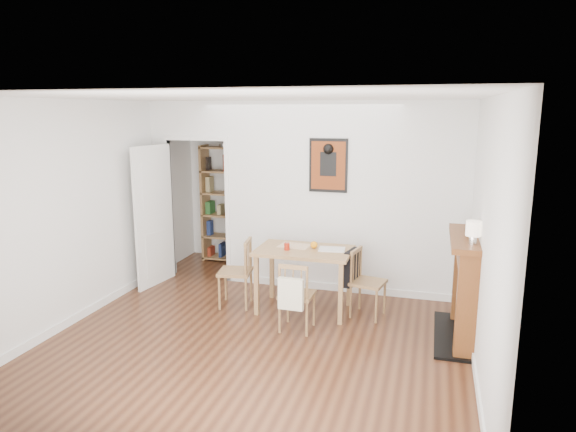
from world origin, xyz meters
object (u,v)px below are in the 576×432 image
(dining_table, at_px, (304,257))
(red_glass, at_px, (287,246))
(chair_right, at_px, (367,282))
(mantel_lamp, at_px, (473,230))
(orange_fruit, at_px, (314,245))
(bookshelf, at_px, (227,205))
(ceramic_jar_b, at_px, (469,227))
(fireplace, at_px, (465,285))
(chair_front, at_px, (297,295))
(notebook, at_px, (332,249))
(ceramic_jar_a, at_px, (471,230))
(chair_left, at_px, (235,273))

(dining_table, bearing_deg, red_glass, -153.38)
(chair_right, distance_m, mantel_lamp, 1.58)
(mantel_lamp, bearing_deg, orange_fruit, 158.30)
(bookshelf, distance_m, ceramic_jar_b, 4.11)
(fireplace, height_order, orange_fruit, fireplace)
(chair_front, height_order, ceramic_jar_b, ceramic_jar_b)
(chair_right, relative_size, notebook, 2.63)
(bookshelf, distance_m, notebook, 2.74)
(mantel_lamp, bearing_deg, ceramic_jar_a, 89.13)
(mantel_lamp, distance_m, ceramic_jar_a, 0.42)
(orange_fruit, relative_size, notebook, 0.28)
(bookshelf, bearing_deg, chair_right, -34.56)
(chair_right, distance_m, fireplace, 1.17)
(bookshelf, height_order, orange_fruit, bookshelf)
(chair_right, distance_m, notebook, 0.58)
(bookshelf, bearing_deg, orange_fruit, -42.49)
(chair_right, bearing_deg, ceramic_jar_a, -13.58)
(chair_right, height_order, mantel_lamp, mantel_lamp)
(chair_front, relative_size, orange_fruit, 9.18)
(red_glass, xyz_separation_m, ceramic_jar_b, (2.09, 0.06, 0.37))
(ceramic_jar_a, bearing_deg, dining_table, 172.85)
(dining_table, bearing_deg, mantel_lamp, -18.83)
(orange_fruit, bearing_deg, chair_left, -171.11)
(chair_front, xyz_separation_m, orange_fruit, (0.04, 0.66, 0.42))
(mantel_lamp, relative_size, ceramic_jar_a, 2.24)
(red_glass, relative_size, orange_fruit, 0.98)
(chair_front, bearing_deg, chair_right, 41.52)
(chair_right, bearing_deg, mantel_lamp, -31.26)
(bookshelf, distance_m, fireplace, 4.23)
(chair_front, height_order, ceramic_jar_a, ceramic_jar_a)
(fireplace, height_order, mantel_lamp, mantel_lamp)
(notebook, bearing_deg, red_glass, -163.86)
(dining_table, bearing_deg, chair_front, -83.62)
(orange_fruit, xyz_separation_m, ceramic_jar_a, (1.80, -0.30, 0.37))
(orange_fruit, height_order, ceramic_jar_b, ceramic_jar_b)
(chair_right, height_order, notebook, chair_right)
(dining_table, xyz_separation_m, chair_left, (-0.88, -0.09, -0.26))
(orange_fruit, bearing_deg, chair_right, -2.71)
(fireplace, bearing_deg, ceramic_jar_b, 87.46)
(ceramic_jar_b, bearing_deg, bookshelf, 153.55)
(red_glass, relative_size, mantel_lamp, 0.37)
(mantel_lamp, bearing_deg, chair_right, 148.74)
(dining_table, xyz_separation_m, fireplace, (1.88, -0.29, -0.08))
(chair_front, xyz_separation_m, bookshelf, (-1.84, 2.39, 0.53))
(dining_table, height_order, ceramic_jar_b, ceramic_jar_b)
(bookshelf, height_order, ceramic_jar_a, bookshelf)
(bookshelf, height_order, fireplace, bookshelf)
(orange_fruit, relative_size, ceramic_jar_b, 0.96)
(chair_front, distance_m, ceramic_jar_a, 2.03)
(dining_table, bearing_deg, ceramic_jar_a, -7.15)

